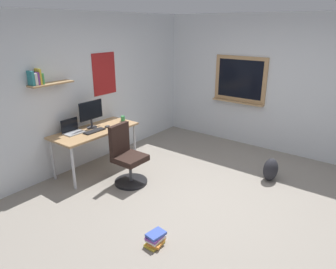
{
  "coord_description": "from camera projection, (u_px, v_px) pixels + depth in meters",
  "views": [
    {
      "loc": [
        -3.41,
        -1.87,
        2.39
      ],
      "look_at": [
        -0.02,
        0.72,
        0.85
      ],
      "focal_mm": 32.7,
      "sensor_mm": 36.0,
      "label": 1
    }
  ],
  "objects": [
    {
      "name": "coffee_mug",
      "position": [
        123.0,
        118.0,
        5.56
      ],
      "size": [
        0.08,
        0.08,
        0.09
      ],
      "primitive_type": "cylinder",
      "color": "#338C4C",
      "rests_on": "desk"
    },
    {
      "name": "computer_mouse",
      "position": [
        107.0,
        126.0,
        5.22
      ],
      "size": [
        0.1,
        0.06,
        0.03
      ],
      "primitive_type": "ellipsoid",
      "color": "#262628",
      "rests_on": "desk"
    },
    {
      "name": "laptop",
      "position": [
        72.0,
        130.0,
        4.94
      ],
      "size": [
        0.31,
        0.21,
        0.23
      ],
      "color": "#ADAFB5",
      "rests_on": "desk"
    },
    {
      "name": "keyboard",
      "position": [
        94.0,
        131.0,
        5.01
      ],
      "size": [
        0.37,
        0.13,
        0.02
      ],
      "primitive_type": "cube",
      "color": "black",
      "rests_on": "desk"
    },
    {
      "name": "office_chair",
      "position": [
        127.0,
        159.0,
        4.79
      ],
      "size": [
        0.52,
        0.52,
        0.95
      ],
      "color": "black",
      "rests_on": "ground"
    },
    {
      "name": "wall_back",
      "position": [
        90.0,
        90.0,
        5.38
      ],
      "size": [
        5.0,
        0.3,
        2.6
      ],
      "color": "silver",
      "rests_on": "ground"
    },
    {
      "name": "backpack",
      "position": [
        271.0,
        169.0,
        4.92
      ],
      "size": [
        0.32,
        0.22,
        0.37
      ],
      "primitive_type": "ellipsoid",
      "color": "#232328",
      "rests_on": "ground"
    },
    {
      "name": "desk",
      "position": [
        95.0,
        133.0,
        5.14
      ],
      "size": [
        1.46,
        0.65,
        0.73
      ],
      "color": "tan",
      "rests_on": "ground"
    },
    {
      "name": "wall_right",
      "position": [
        275.0,
        85.0,
        5.83
      ],
      "size": [
        0.22,
        5.0,
        2.6
      ],
      "color": "silver",
      "rests_on": "ground"
    },
    {
      "name": "monitor_primary",
      "position": [
        91.0,
        112.0,
        5.11
      ],
      "size": [
        0.46,
        0.17,
        0.46
      ],
      "color": "#38383D",
      "rests_on": "desk"
    },
    {
      "name": "book_stack_on_floor",
      "position": [
        156.0,
        239.0,
        3.5
      ],
      "size": [
        0.24,
        0.2,
        0.15
      ],
      "color": "gold",
      "rests_on": "ground"
    },
    {
      "name": "ground_plane",
      "position": [
        208.0,
        199.0,
        4.43
      ],
      "size": [
        5.2,
        5.2,
        0.0
      ],
      "primitive_type": "plane",
      "color": "gray",
      "rests_on": "ground"
    }
  ]
}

